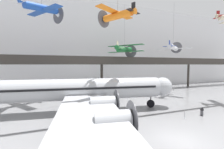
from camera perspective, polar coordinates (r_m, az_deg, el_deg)
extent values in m
plane|color=gray|center=(17.35, 24.61, -21.50)|extent=(260.00, 260.00, 0.00)
cube|color=white|center=(47.14, -6.61, 10.69)|extent=(140.00, 3.00, 25.99)
cube|color=#38332D|center=(38.68, -3.54, 4.50)|extent=(110.00, 3.20, 0.90)
cube|color=#38332D|center=(37.24, -2.85, 6.07)|extent=(110.00, 0.12, 1.10)
cylinder|color=#38332D|center=(39.77, -3.92, -1.47)|extent=(0.70, 0.70, 7.35)
cylinder|color=#38332D|center=(56.38, 27.03, -0.32)|extent=(0.70, 0.70, 7.35)
cylinder|color=#B7BABF|center=(23.64, -12.05, -5.55)|extent=(25.52, 7.16, 3.30)
sphere|color=#B7BABF|center=(27.30, 18.63, -4.41)|extent=(3.24, 3.24, 3.24)
cube|color=black|center=(23.59, -12.06, -4.76)|extent=(23.78, 6.96, 0.30)
cube|color=#B7BABF|center=(33.39, -10.39, -4.09)|extent=(8.31, 16.90, 0.28)
cube|color=#B7BABF|center=(14.34, -8.64, -14.73)|extent=(8.31, 16.90, 0.28)
cylinder|color=#B7BABF|center=(29.95, -6.85, -4.86)|extent=(3.15, 2.02, 1.59)
cylinder|color=#4C4C51|center=(30.12, -3.77, -4.80)|extent=(0.52, 2.98, 3.01)
cylinder|color=#B7BABF|center=(35.39, -7.60, -3.54)|extent=(3.15, 2.02, 1.59)
cylinder|color=#4C4C51|center=(35.53, -4.99, -3.49)|extent=(0.52, 2.98, 3.01)
cylinder|color=#B7BABF|center=(17.89, -3.49, -10.77)|extent=(3.15, 2.02, 1.59)
cylinder|color=#4C4C51|center=(18.18, 1.65, -10.52)|extent=(0.52, 2.98, 3.01)
cylinder|color=#B7BABF|center=(12.71, 0.18, -16.92)|extent=(3.15, 2.02, 1.59)
cylinder|color=#4C4C51|center=(13.12, 7.41, -16.28)|extent=(0.52, 2.98, 3.01)
cylinder|color=#4C4C51|center=(26.73, 14.54, -9.43)|extent=(0.20, 0.20, 1.21)
cylinder|color=black|center=(26.87, 14.52, -10.70)|extent=(1.34, 0.58, 1.30)
cylinder|color=#4C4C51|center=(26.67, -11.30, -9.42)|extent=(0.20, 0.20, 1.21)
cylinder|color=black|center=(26.81, -11.28, -10.68)|extent=(1.34, 0.58, 1.30)
cylinder|color=#4C4C51|center=(21.56, -11.21, -12.61)|extent=(0.20, 0.20, 1.21)
cylinder|color=black|center=(21.73, -11.19, -14.15)|extent=(1.34, 0.58, 1.30)
cylinder|color=silver|center=(39.34, 22.22, 9.56)|extent=(5.06, 3.75, 1.45)
cone|color=navy|center=(42.00, 23.21, 9.41)|extent=(1.26, 1.29, 0.98)
cylinder|color=#4C4C51|center=(42.19, 23.28, 9.40)|extent=(1.54, 2.41, 2.82)
cone|color=silver|center=(36.87, 21.18, 9.71)|extent=(1.73, 1.56, 1.02)
cube|color=silver|center=(39.61, 22.33, 9.04)|extent=(5.32, 7.37, 0.10)
cube|color=navy|center=(36.67, 21.07, 11.05)|extent=(0.57, 0.39, 1.30)
cube|color=navy|center=(36.59, 21.04, 10.04)|extent=(2.05, 2.73, 0.06)
cylinder|color=slate|center=(40.30, 22.43, 17.41)|extent=(0.04, 0.04, 9.99)
cylinder|color=#1E4CAD|center=(33.44, -25.23, 21.93)|extent=(6.11, 4.79, 1.99)
cone|color=white|center=(35.08, -20.13, 20.56)|extent=(1.55, 1.59, 1.19)
cylinder|color=#4C4C51|center=(35.20, -19.80, 20.46)|extent=(1.99, 2.86, 3.45)
cone|color=#1E4CAD|center=(32.17, -30.49, 23.15)|extent=(2.14, 1.97, 1.30)
cube|color=#1E4CAD|center=(33.51, -24.59, 21.19)|extent=(6.79, 8.85, 0.10)
cube|color=white|center=(31.90, -31.16, 22.67)|extent=(2.60, 3.28, 0.06)
cylinder|color=orange|center=(23.03, 2.13, 21.50)|extent=(3.26, 4.65, 1.03)
cone|color=black|center=(24.58, -2.84, 20.40)|extent=(1.17, 1.13, 0.89)
cylinder|color=#4C4C51|center=(24.69, -3.16, 20.32)|extent=(2.25, 1.33, 2.58)
cone|color=orange|center=(21.76, 7.43, 22.49)|extent=(1.38, 1.54, 0.85)
cube|color=orange|center=(23.35, 1.52, 22.47)|extent=(6.85, 4.63, 0.10)
cube|color=black|center=(21.82, 8.15, 24.14)|extent=(0.34, 0.54, 1.19)
cube|color=black|center=(21.62, 8.14, 22.66)|extent=(2.53, 1.80, 0.06)
cone|color=beige|center=(37.51, 35.76, 17.70)|extent=(1.57, 1.33, 0.94)
cube|color=maroon|center=(37.47, 35.38, 18.35)|extent=(0.55, 0.30, 1.18)
cube|color=maroon|center=(37.32, 35.35, 17.47)|extent=(1.63, 2.56, 0.06)
cylinder|color=#1E6B33|center=(37.58, 4.80, 9.47)|extent=(5.81, 4.85, 1.75)
cone|color=beige|center=(40.47, 6.96, 8.70)|extent=(1.53, 1.55, 1.16)
cylinder|color=#4C4C51|center=(40.68, 7.10, 8.65)|extent=(2.06, 2.70, 3.36)
cone|color=#1E6B33|center=(34.95, 2.45, 10.28)|extent=(2.06, 1.93, 1.22)
cube|color=#1E6B33|center=(38.03, 5.07, 10.97)|extent=(6.91, 8.43, 0.10)
cube|color=#1E6B33|center=(37.87, 5.06, 8.64)|extent=(6.91, 8.43, 0.10)
cube|color=beige|center=(34.69, 2.14, 11.25)|extent=(0.64, 0.51, 1.55)
cube|color=beige|center=(34.60, 2.13, 9.97)|extent=(2.64, 3.14, 0.06)
cylinder|color=slate|center=(38.59, 4.85, 18.05)|extent=(0.04, 0.04, 10.28)
cylinder|color=#B2B5BA|center=(23.40, 25.86, -14.77)|extent=(0.36, 0.36, 0.04)
cylinder|color=#B2B5BA|center=(23.25, 25.90, -13.61)|extent=(0.07, 0.07, 0.95)
sphere|color=#B2B5BA|center=(23.11, 25.94, -12.39)|extent=(0.10, 0.10, 0.10)
cube|color=#4C4C51|center=(25.63, 31.02, -12.53)|extent=(0.22, 0.42, 0.70)
cube|color=#232326|center=(25.49, 31.06, -11.39)|extent=(0.16, 0.77, 0.73)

